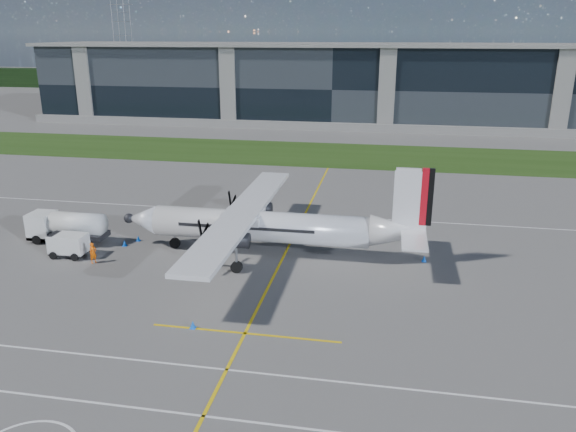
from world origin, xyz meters
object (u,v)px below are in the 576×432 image
pylon_west (123,40)px  safety_cone_tail (424,259)px  turboprop_aircraft (271,210)px  baggage_tug (69,245)px  ground_crew_person (93,252)px  fuel_tanker_truck (62,227)px  safety_cone_portwing (193,325)px  safety_cone_nose_stbd (138,238)px  safety_cone_fwd (125,243)px

pylon_west → safety_cone_tail: bearing=-56.4°
turboprop_aircraft → baggage_tug: turboprop_aircraft is taller
turboprop_aircraft → ground_crew_person: bearing=-162.6°
fuel_tanker_truck → safety_cone_portwing: size_ratio=14.65×
ground_crew_person → safety_cone_nose_stbd: 5.56m
safety_cone_fwd → baggage_tug: bearing=-139.1°
turboprop_aircraft → safety_cone_fwd: 13.53m
ground_crew_person → fuel_tanker_truck: bearing=77.9°
ground_crew_person → safety_cone_portwing: bearing=-100.7°
safety_cone_nose_stbd → fuel_tanker_truck: bearing=-168.4°
ground_crew_person → safety_cone_portwing: ground_crew_person is taller
pylon_west → safety_cone_tail: (94.42, -142.28, -14.75)m
fuel_tanker_truck → safety_cone_nose_stbd: (6.45, 1.32, -1.12)m
fuel_tanker_truck → turboprop_aircraft: bearing=0.9°
turboprop_aircraft → safety_cone_portwing: bearing=-100.2°
pylon_west → fuel_tanker_truck: size_ratio=4.10×
pylon_west → fuel_tanker_truck: pylon_west is taller
baggage_tug → ground_crew_person: size_ratio=1.62×
pylon_west → turboprop_aircraft: size_ratio=1.13×
safety_cone_portwing → safety_cone_fwd: bearing=130.5°
turboprop_aircraft → safety_cone_nose_stbd: turboprop_aircraft is taller
safety_cone_nose_stbd → safety_cone_fwd: size_ratio=1.00×
safety_cone_fwd → ground_crew_person: bearing=-100.6°
turboprop_aircraft → fuel_tanker_truck: (-18.83, -0.29, -2.60)m
fuel_tanker_truck → safety_cone_nose_stbd: fuel_tanker_truck is taller
ground_crew_person → safety_cone_nose_stbd: bearing=11.9°
safety_cone_fwd → safety_cone_portwing: 16.46m
fuel_tanker_truck → safety_cone_portwing: bearing=-37.3°
pylon_west → safety_cone_nose_stbd: 158.85m
pylon_west → baggage_tug: size_ratio=9.44×
safety_cone_fwd → safety_cone_portwing: bearing=-49.5°
pylon_west → ground_crew_person: (68.19, -147.39, -14.02)m
pylon_west → safety_cone_nose_stbd: (69.55, -142.05, -14.75)m
safety_cone_portwing → ground_crew_person: bearing=143.1°
pylon_west → safety_cone_portwing: 175.73m
fuel_tanker_truck → safety_cone_tail: fuel_tanker_truck is taller
fuel_tanker_truck → baggage_tug: 3.89m
pylon_west → ground_crew_person: pylon_west is taller
ground_crew_person → safety_cone_fwd: bearing=15.6°
baggage_tug → safety_cone_tail: 29.23m
safety_cone_nose_stbd → turboprop_aircraft: bearing=-4.8°
turboprop_aircraft → safety_cone_fwd: turboprop_aircraft is taller
baggage_tug → safety_cone_portwing: 17.06m
ground_crew_person → safety_cone_tail: size_ratio=3.93×
turboprop_aircraft → safety_cone_portwing: (-2.31, -12.88, -3.72)m
baggage_tug → safety_cone_fwd: bearing=40.9°
fuel_tanker_truck → safety_cone_fwd: size_ratio=14.65×
turboprop_aircraft → fuel_tanker_truck: 19.01m
safety_cone_fwd → safety_cone_nose_stbd: bearing=65.8°
safety_cone_tail → safety_cone_nose_stbd: bearing=179.5°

